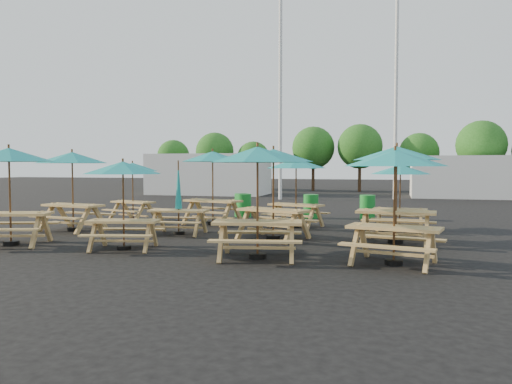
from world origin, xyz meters
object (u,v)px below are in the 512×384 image
(waste_bin_1, at_px, (242,205))
(waste_bin_3, at_px, (367,207))
(picnic_unit_4, at_px, (179,204))
(picnic_unit_1, at_px, (72,162))
(waste_bin_2, at_px, (311,206))
(waste_bin_0, at_px, (244,205))
(picnic_unit_2, at_px, (133,170))
(picnic_unit_7, at_px, (273,161))
(picnic_unit_3, at_px, (123,173))
(picnic_unit_8, at_px, (296,168))
(picnic_unit_11, at_px, (400,173))
(picnic_unit_6, at_px, (257,161))
(picnic_unit_0, at_px, (9,161))
(picnic_unit_9, at_px, (395,165))
(picnic_unit_10, at_px, (397,159))
(picnic_unit_5, at_px, (213,161))

(waste_bin_1, height_order, waste_bin_3, same)
(picnic_unit_4, relative_size, waste_bin_1, 2.37)
(picnic_unit_1, bearing_deg, waste_bin_2, 50.88)
(picnic_unit_1, distance_m, waste_bin_0, 6.73)
(picnic_unit_2, relative_size, waste_bin_2, 2.59)
(picnic_unit_7, bearing_deg, picnic_unit_2, 171.47)
(picnic_unit_1, height_order, waste_bin_0, picnic_unit_1)
(picnic_unit_3, xyz_separation_m, picnic_unit_8, (3.09, 5.37, 0.11))
(picnic_unit_11, distance_m, waste_bin_2, 4.50)
(picnic_unit_6, distance_m, waste_bin_2, 8.64)
(picnic_unit_0, height_order, waste_bin_0, picnic_unit_0)
(picnic_unit_3, relative_size, picnic_unit_11, 1.10)
(picnic_unit_6, height_order, waste_bin_2, picnic_unit_6)
(picnic_unit_8, xyz_separation_m, picnic_unit_9, (3.07, -5.55, 0.07))
(picnic_unit_1, height_order, picnic_unit_8, picnic_unit_1)
(picnic_unit_2, relative_size, picnic_unit_7, 0.85)
(picnic_unit_3, height_order, picnic_unit_8, picnic_unit_8)
(waste_bin_0, bearing_deg, picnic_unit_10, -42.72)
(picnic_unit_7, bearing_deg, picnic_unit_1, -162.02)
(waste_bin_3, bearing_deg, picnic_unit_8, -125.05)
(picnic_unit_3, height_order, picnic_unit_6, picnic_unit_6)
(picnic_unit_10, height_order, picnic_unit_11, picnic_unit_10)
(picnic_unit_8, xyz_separation_m, waste_bin_3, (2.11, 3.00, -1.48))
(picnic_unit_4, bearing_deg, picnic_unit_6, -48.40)
(picnic_unit_2, relative_size, picnic_unit_11, 1.15)
(picnic_unit_1, distance_m, picnic_unit_8, 6.93)
(picnic_unit_4, distance_m, picnic_unit_9, 6.76)
(picnic_unit_7, distance_m, picnic_unit_9, 4.16)
(picnic_unit_1, xyz_separation_m, waste_bin_3, (8.47, 5.75, -1.64))
(picnic_unit_1, xyz_separation_m, waste_bin_2, (6.39, 5.60, -1.64))
(picnic_unit_5, relative_size, picnic_unit_8, 1.08)
(picnic_unit_4, relative_size, picnic_unit_7, 0.78)
(picnic_unit_2, height_order, waste_bin_3, picnic_unit_2)
(picnic_unit_2, xyz_separation_m, waste_bin_2, (6.03, 2.63, -1.37))
(picnic_unit_10, distance_m, waste_bin_3, 6.00)
(picnic_unit_6, distance_m, picnic_unit_8, 5.64)
(picnic_unit_1, bearing_deg, picnic_unit_5, 47.06)
(picnic_unit_0, distance_m, picnic_unit_9, 9.20)
(picnic_unit_5, bearing_deg, waste_bin_0, 97.00)
(picnic_unit_2, height_order, picnic_unit_4, picnic_unit_4)
(picnic_unit_5, xyz_separation_m, waste_bin_0, (0.31, 2.59, -1.70))
(waste_bin_0, height_order, waste_bin_1, same)
(picnic_unit_9, distance_m, picnic_unit_11, 5.52)
(picnic_unit_1, xyz_separation_m, picnic_unit_11, (9.59, 2.71, -0.34))
(picnic_unit_9, bearing_deg, picnic_unit_8, 131.45)
(picnic_unit_5, bearing_deg, waste_bin_3, 45.51)
(picnic_unit_0, distance_m, picnic_unit_2, 5.80)
(picnic_unit_11, bearing_deg, picnic_unit_7, -135.53)
(picnic_unit_2, distance_m, picnic_unit_11, 9.24)
(picnic_unit_5, distance_m, picnic_unit_11, 6.08)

